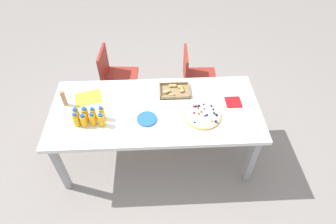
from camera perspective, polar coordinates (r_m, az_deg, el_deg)
ground_plane at (r=3.28m, az=-2.16°, el=-8.33°), size 12.00×12.00×0.00m
party_table at (r=2.76m, az=-2.54°, el=-0.30°), size 2.02×0.91×0.73m
chair_far_right at (r=3.47m, az=5.41°, el=7.37°), size 0.41×0.41×0.83m
chair_far_left at (r=3.53m, az=-10.72°, el=7.47°), size 0.43×0.43×0.83m
juice_bottle_0 at (r=2.65m, az=-18.07°, el=-1.53°), size 0.06×0.06×0.15m
juice_bottle_1 at (r=2.64m, az=-16.66°, el=-1.66°), size 0.06×0.06×0.13m
juice_bottle_2 at (r=2.62m, az=-15.00°, el=-1.52°), size 0.05×0.05×0.14m
juice_bottle_3 at (r=2.60m, az=-13.31°, el=-1.60°), size 0.06×0.06×0.14m
juice_bottle_4 at (r=2.70m, az=-18.01°, el=-0.55°), size 0.06×0.06×0.15m
juice_bottle_5 at (r=2.68m, az=-16.37°, el=-0.40°), size 0.06×0.06×0.15m
juice_bottle_6 at (r=2.67m, az=-14.87°, el=-0.37°), size 0.06×0.06×0.14m
juice_bottle_7 at (r=2.65m, az=-13.23°, el=-0.24°), size 0.05×0.05×0.14m
fruit_pizza at (r=2.66m, az=6.96°, el=-0.64°), size 0.35×0.35×0.05m
snack_tray at (r=2.89m, az=1.29°, el=4.34°), size 0.31×0.23×0.04m
plate_stack at (r=2.62m, az=-4.32°, el=-1.41°), size 0.19×0.19×0.02m
napkin_stack at (r=2.85m, az=13.06°, el=1.96°), size 0.15×0.15×0.01m
cardboard_tube at (r=2.88m, az=-20.32°, el=2.61°), size 0.04×0.04×0.17m
paper_folder at (r=2.94m, az=-15.81°, el=2.79°), size 0.30×0.26×0.01m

